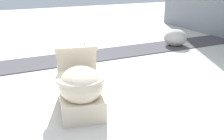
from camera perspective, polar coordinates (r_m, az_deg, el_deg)
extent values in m
plane|color=beige|center=(2.48, -4.29, -5.87)|extent=(14.00, 14.00, 0.00)
cube|color=#423F44|center=(3.70, -3.76, 3.18)|extent=(0.56, 8.00, 0.01)
cube|color=beige|center=(2.26, -6.95, -6.23)|extent=(0.66, 0.45, 0.17)
ellipsoid|color=beige|center=(2.10, -6.81, -3.11)|extent=(0.50, 0.44, 0.28)
cylinder|color=beige|center=(2.08, -6.88, -1.69)|extent=(0.46, 0.46, 0.03)
cube|color=beige|center=(2.37, -7.81, 1.11)|extent=(0.24, 0.37, 0.30)
cube|color=beige|center=(2.32, -8.00, 5.03)|extent=(0.27, 0.40, 0.04)
cylinder|color=silver|center=(2.32, -6.06, 5.75)|extent=(0.02, 0.02, 0.01)
ellipsoid|color=#B7B2AD|center=(4.30, 13.63, 6.84)|extent=(0.43, 0.45, 0.27)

